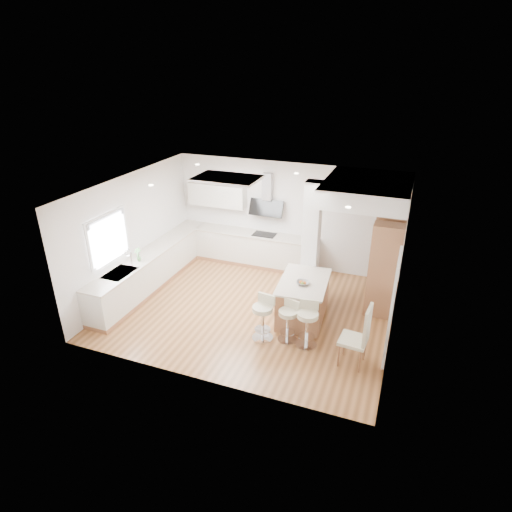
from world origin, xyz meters
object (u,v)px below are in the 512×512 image
at_px(peninsula, 303,299).
at_px(bar_stool_c, 307,322).
at_px(dining_chair, 360,335).
at_px(bar_stool_b, 288,319).
at_px(bar_stool_a, 263,315).

distance_m(peninsula, bar_stool_c, 0.97).
distance_m(peninsula, dining_chair, 1.80).
distance_m(peninsula, bar_stool_b, 0.88).
height_order(bar_stool_c, dining_chair, dining_chair).
relative_size(bar_stool_b, dining_chair, 0.70).
relative_size(peninsula, dining_chair, 1.25).
distance_m(bar_stool_a, dining_chair, 1.91).
height_order(bar_stool_a, bar_stool_c, same).
bearing_deg(bar_stool_a, bar_stool_b, 23.06).
bearing_deg(peninsula, dining_chair, -45.12).
bearing_deg(dining_chair, bar_stool_b, 173.16).
height_order(bar_stool_a, bar_stool_b, bar_stool_a).
relative_size(bar_stool_b, bar_stool_c, 0.92).
distance_m(bar_stool_b, dining_chair, 1.45).
xyz_separation_m(peninsula, bar_stool_b, (-0.06, -0.88, 0.03)).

